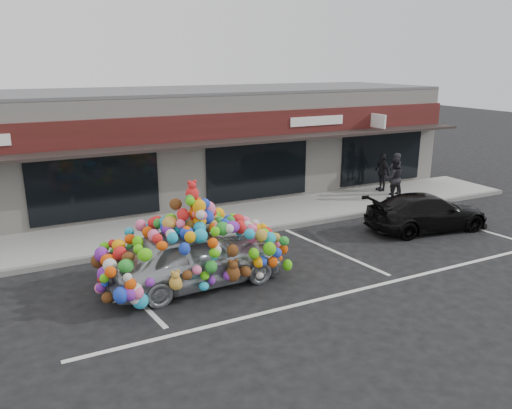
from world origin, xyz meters
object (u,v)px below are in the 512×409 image
black_sedan (427,212)px  pedestrian_b (394,178)px  pedestrian_a (395,174)px  pedestrian_c (382,172)px  toy_car (195,250)px

black_sedan → pedestrian_b: bearing=-14.3°
pedestrian_a → pedestrian_c: pedestrian_a is taller
pedestrian_a → pedestrian_b: bearing=46.7°
pedestrian_b → pedestrian_c: pedestrian_b is taller
pedestrian_b → pedestrian_c: 1.27m
pedestrian_c → pedestrian_b: bearing=-12.7°
toy_car → pedestrian_c: size_ratio=3.00×
toy_car → pedestrian_a: toy_car is taller
toy_car → black_sedan: toy_car is taller
black_sedan → pedestrian_b: 3.41m
black_sedan → pedestrian_c: bearing=-13.5°
pedestrian_b → pedestrian_c: (0.43, 1.20, -0.03)m
black_sedan → toy_car: bearing=102.4°
black_sedan → pedestrian_b: (1.30, 3.13, 0.36)m
toy_car → pedestrian_b: size_ratio=2.88×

